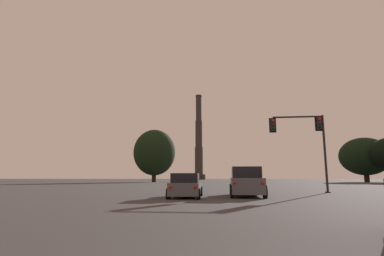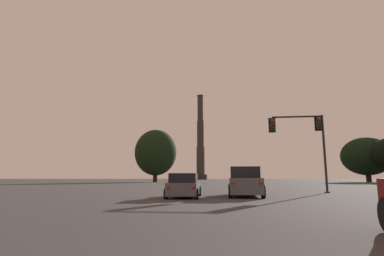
{
  "view_description": "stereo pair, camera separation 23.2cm",
  "coord_description": "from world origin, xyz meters",
  "px_view_note": "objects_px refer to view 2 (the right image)",
  "views": [
    {
      "loc": [
        -1.11,
        -2.26,
        1.18
      ],
      "look_at": [
        -4.88,
        31.59,
        6.84
      ],
      "focal_mm": 28.0,
      "sensor_mm": 36.0,
      "label": 1
    },
    {
      "loc": [
        -0.88,
        -2.23,
        1.18
      ],
      "look_at": [
        -4.88,
        31.59,
        6.84
      ],
      "focal_mm": 28.0,
      "sensor_mm": 36.0,
      "label": 2
    }
  ],
  "objects_px": {
    "suv_center_lane_front": "(245,182)",
    "hatchback_left_lane_front": "(184,186)",
    "smokestack": "(200,146)",
    "traffic_light_overhead_right": "(305,133)"
  },
  "relations": [
    {
      "from": "traffic_light_overhead_right",
      "to": "suv_center_lane_front",
      "type": "bearing_deg",
      "value": -135.11
    },
    {
      "from": "hatchback_left_lane_front",
      "to": "suv_center_lane_front",
      "type": "height_order",
      "value": "suv_center_lane_front"
    },
    {
      "from": "traffic_light_overhead_right",
      "to": "smokestack",
      "type": "relative_size",
      "value": 0.12
    },
    {
      "from": "suv_center_lane_front",
      "to": "hatchback_left_lane_front",
      "type": "bearing_deg",
      "value": -156.12
    },
    {
      "from": "hatchback_left_lane_front",
      "to": "smokestack",
      "type": "bearing_deg",
      "value": 92.31
    },
    {
      "from": "suv_center_lane_front",
      "to": "smokestack",
      "type": "height_order",
      "value": "smokestack"
    },
    {
      "from": "traffic_light_overhead_right",
      "to": "smokestack",
      "type": "height_order",
      "value": "smokestack"
    },
    {
      "from": "hatchback_left_lane_front",
      "to": "smokestack",
      "type": "xyz_separation_m",
      "value": [
        -13.21,
        159.05,
        19.38
      ]
    },
    {
      "from": "hatchback_left_lane_front",
      "to": "smokestack",
      "type": "relative_size",
      "value": 0.08
    },
    {
      "from": "hatchback_left_lane_front",
      "to": "traffic_light_overhead_right",
      "type": "relative_size",
      "value": 0.66
    }
  ]
}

